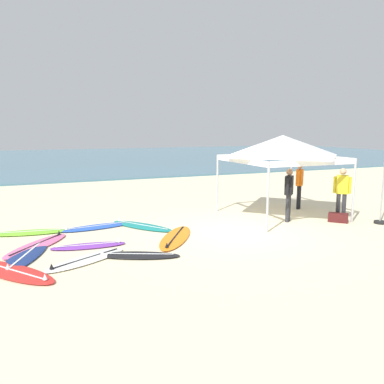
{
  "coord_description": "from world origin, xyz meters",
  "views": [
    {
      "loc": [
        -5.38,
        -9.51,
        2.94
      ],
      "look_at": [
        -0.8,
        1.43,
        1.0
      ],
      "focal_mm": 35.95,
      "sensor_mm": 36.0,
      "label": 1
    }
  ],
  "objects_px": {
    "canopy_tent": "(283,146)",
    "surfboard_pink": "(37,245)",
    "surfboard_blue": "(96,227)",
    "person_black": "(289,191)",
    "surfboard_teal": "(142,226)",
    "person_orange": "(299,183)",
    "person_yellow": "(342,190)",
    "surfboard_purple": "(89,246)",
    "surfboard_orange": "(176,237)",
    "surfboard_white": "(86,260)",
    "surfboard_red": "(13,272)",
    "surfboard_navy": "(26,256)",
    "gear_bag_near_tent": "(338,218)",
    "surfboard_lime": "(29,232)",
    "surfboard_black": "(137,255)"
  },
  "relations": [
    {
      "from": "surfboard_purple",
      "to": "surfboard_orange",
      "type": "relative_size",
      "value": 0.78
    },
    {
      "from": "surfboard_teal",
      "to": "gear_bag_near_tent",
      "type": "xyz_separation_m",
      "value": [
        5.99,
        -1.8,
        0.1
      ]
    },
    {
      "from": "surfboard_orange",
      "to": "person_yellow",
      "type": "distance_m",
      "value": 5.82
    },
    {
      "from": "surfboard_pink",
      "to": "surfboard_orange",
      "type": "distance_m",
      "value": 3.56
    },
    {
      "from": "person_black",
      "to": "person_orange",
      "type": "height_order",
      "value": "same"
    },
    {
      "from": "person_black",
      "to": "surfboard_purple",
      "type": "bearing_deg",
      "value": -177.01
    },
    {
      "from": "surfboard_pink",
      "to": "surfboard_teal",
      "type": "height_order",
      "value": "same"
    },
    {
      "from": "surfboard_teal",
      "to": "surfboard_navy",
      "type": "xyz_separation_m",
      "value": [
        -3.23,
        -1.67,
        -0.0
      ]
    },
    {
      "from": "surfboard_pink",
      "to": "surfboard_navy",
      "type": "xyz_separation_m",
      "value": [
        -0.25,
        -0.78,
        -0.0
      ]
    },
    {
      "from": "surfboard_red",
      "to": "person_black",
      "type": "xyz_separation_m",
      "value": [
        8.02,
        1.55,
        0.95
      ]
    },
    {
      "from": "gear_bag_near_tent",
      "to": "person_orange",
      "type": "bearing_deg",
      "value": 85.83
    },
    {
      "from": "person_orange",
      "to": "person_black",
      "type": "bearing_deg",
      "value": -136.76
    },
    {
      "from": "surfboard_teal",
      "to": "surfboard_blue",
      "type": "distance_m",
      "value": 1.37
    },
    {
      "from": "surfboard_black",
      "to": "surfboard_pink",
      "type": "bearing_deg",
      "value": 140.76
    },
    {
      "from": "surfboard_pink",
      "to": "surfboard_navy",
      "type": "distance_m",
      "value": 0.82
    },
    {
      "from": "surfboard_pink",
      "to": "surfboard_white",
      "type": "relative_size",
      "value": 1.01
    },
    {
      "from": "surfboard_purple",
      "to": "surfboard_teal",
      "type": "bearing_deg",
      "value": 39.27
    },
    {
      "from": "surfboard_white",
      "to": "person_yellow",
      "type": "height_order",
      "value": "person_yellow"
    },
    {
      "from": "surfboard_teal",
      "to": "surfboard_white",
      "type": "bearing_deg",
      "value": -128.43
    },
    {
      "from": "canopy_tent",
      "to": "surfboard_black",
      "type": "xyz_separation_m",
      "value": [
        -5.62,
        -2.25,
        -2.35
      ]
    },
    {
      "from": "surfboard_purple",
      "to": "surfboard_blue",
      "type": "distance_m",
      "value": 1.92
    },
    {
      "from": "person_black",
      "to": "person_yellow",
      "type": "height_order",
      "value": "same"
    },
    {
      "from": "surfboard_red",
      "to": "surfboard_navy",
      "type": "height_order",
      "value": "same"
    },
    {
      "from": "surfboard_teal",
      "to": "surfboard_lime",
      "type": "xyz_separation_m",
      "value": [
        -3.16,
        0.51,
        0.0
      ]
    },
    {
      "from": "surfboard_pink",
      "to": "surfboard_black",
      "type": "bearing_deg",
      "value": -39.24
    },
    {
      "from": "surfboard_teal",
      "to": "person_orange",
      "type": "height_order",
      "value": "person_orange"
    },
    {
      "from": "surfboard_purple",
      "to": "surfboard_lime",
      "type": "xyz_separation_m",
      "value": [
        -1.39,
        1.96,
        -0.0
      ]
    },
    {
      "from": "surfboard_teal",
      "to": "person_black",
      "type": "xyz_separation_m",
      "value": [
        4.54,
        -1.12,
        0.95
      ]
    },
    {
      "from": "surfboard_blue",
      "to": "gear_bag_near_tent",
      "type": "bearing_deg",
      "value": -16.89
    },
    {
      "from": "person_yellow",
      "to": "surfboard_red",
      "type": "bearing_deg",
      "value": -173.93
    },
    {
      "from": "surfboard_orange",
      "to": "surfboard_lime",
      "type": "height_order",
      "value": "same"
    },
    {
      "from": "surfboard_teal",
      "to": "person_orange",
      "type": "xyz_separation_m",
      "value": [
        6.15,
        0.4,
        0.95
      ]
    },
    {
      "from": "surfboard_red",
      "to": "surfboard_orange",
      "type": "xyz_separation_m",
      "value": [
        3.99,
        1.08,
        0.0
      ]
    },
    {
      "from": "surfboard_orange",
      "to": "surfboard_navy",
      "type": "relative_size",
      "value": 1.0
    },
    {
      "from": "surfboard_pink",
      "to": "surfboard_orange",
      "type": "relative_size",
      "value": 0.88
    },
    {
      "from": "surfboard_purple",
      "to": "person_black",
      "type": "distance_m",
      "value": 6.4
    },
    {
      "from": "surfboard_red",
      "to": "surfboard_orange",
      "type": "relative_size",
      "value": 0.99
    },
    {
      "from": "surfboard_blue",
      "to": "person_black",
      "type": "height_order",
      "value": "person_black"
    },
    {
      "from": "surfboard_white",
      "to": "person_black",
      "type": "xyz_separation_m",
      "value": [
        6.53,
        1.38,
        0.95
      ]
    },
    {
      "from": "canopy_tent",
      "to": "surfboard_red",
      "type": "relative_size",
      "value": 1.4
    },
    {
      "from": "surfboard_black",
      "to": "gear_bag_near_tent",
      "type": "xyz_separation_m",
      "value": [
        6.84,
        0.83,
        0.1
      ]
    },
    {
      "from": "person_black",
      "to": "surfboard_white",
      "type": "bearing_deg",
      "value": -168.04
    },
    {
      "from": "canopy_tent",
      "to": "surfboard_pink",
      "type": "distance_m",
      "value": 8.12
    },
    {
      "from": "person_yellow",
      "to": "surfboard_pink",
      "type": "bearing_deg",
      "value": 175.4
    },
    {
      "from": "surfboard_purple",
      "to": "surfboard_white",
      "type": "xyz_separation_m",
      "value": [
        -0.21,
        -1.05,
        -0.0
      ]
    },
    {
      "from": "person_orange",
      "to": "person_yellow",
      "type": "bearing_deg",
      "value": -87.43
    },
    {
      "from": "person_black",
      "to": "person_yellow",
      "type": "relative_size",
      "value": 1.0
    },
    {
      "from": "gear_bag_near_tent",
      "to": "surfboard_navy",
      "type": "bearing_deg",
      "value": 179.19
    },
    {
      "from": "surfboard_white",
      "to": "person_yellow",
      "type": "distance_m",
      "value": 8.33
    },
    {
      "from": "surfboard_blue",
      "to": "surfboard_orange",
      "type": "bearing_deg",
      "value": -47.84
    }
  ]
}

